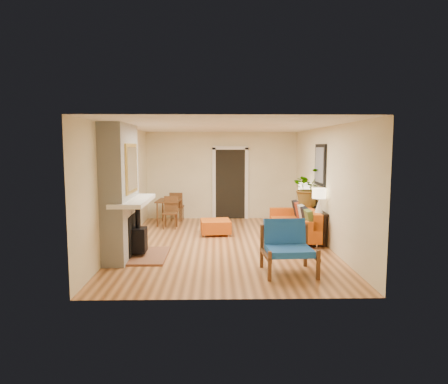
% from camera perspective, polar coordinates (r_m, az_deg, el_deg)
% --- Properties ---
extents(room_shell, '(6.50, 6.50, 6.50)m').
position_cam_1_polar(room_shell, '(11.42, 2.78, 1.84)').
color(room_shell, tan).
rests_on(room_shell, ground).
extents(fireplace, '(1.09, 1.68, 2.60)m').
position_cam_1_polar(fireplace, '(7.99, -14.32, -0.36)').
color(fireplace, white).
rests_on(fireplace, ground).
extents(sofa, '(0.90, 2.06, 0.81)m').
position_cam_1_polar(sofa, '(9.62, 10.35, -4.47)').
color(sofa, silver).
rests_on(sofa, ground).
extents(ottoman, '(0.78, 0.78, 0.36)m').
position_cam_1_polar(ottoman, '(9.92, -1.22, -4.89)').
color(ottoman, silver).
rests_on(ottoman, ground).
extents(blue_chair, '(0.91, 0.89, 0.90)m').
position_cam_1_polar(blue_chair, '(7.07, 9.01, -7.34)').
color(blue_chair, brown).
rests_on(blue_chair, ground).
extents(dining_table, '(0.71, 1.57, 0.84)m').
position_cam_1_polar(dining_table, '(11.27, -7.54, -1.80)').
color(dining_table, brown).
rests_on(dining_table, ground).
extents(console_table, '(0.34, 1.85, 0.72)m').
position_cam_1_polar(console_table, '(9.70, 12.29, -3.09)').
color(console_table, black).
rests_on(console_table, ground).
extents(lamp_near, '(0.30, 0.30, 0.54)m').
position_cam_1_polar(lamp_near, '(8.94, 13.43, -0.77)').
color(lamp_near, white).
rests_on(lamp_near, console_table).
extents(lamp_far, '(0.30, 0.30, 0.54)m').
position_cam_1_polar(lamp_far, '(10.35, 11.41, 0.24)').
color(lamp_far, white).
rests_on(lamp_far, console_table).
extents(houseplant, '(1.03, 0.96, 0.93)m').
position_cam_1_polar(houseplant, '(9.84, 12.01, 0.66)').
color(houseplant, '#1E5919').
rests_on(houseplant, console_table).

